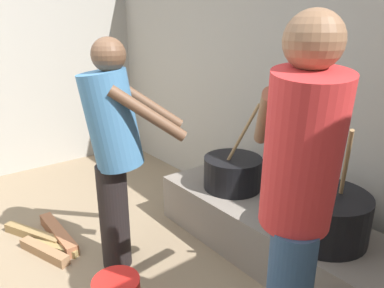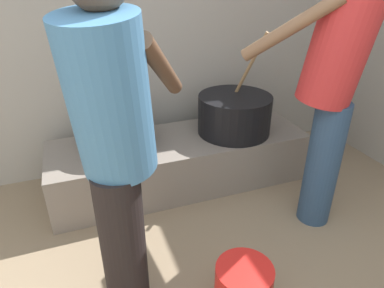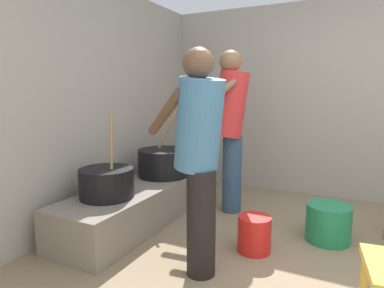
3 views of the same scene
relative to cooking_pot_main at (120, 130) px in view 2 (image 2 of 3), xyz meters
name	(u,v)px [view 2 (image 2 of 3)]	position (x,y,z in m)	size (l,w,h in m)	color
block_enclosure_rear	(80,19)	(-0.13, 0.49, 0.66)	(4.86, 0.20, 2.31)	#9E998E
hearth_ledge	(180,161)	(0.42, -0.03, -0.31)	(1.86, 0.60, 0.37)	slate
cooking_pot_main	(120,130)	(0.00, 0.00, 0.00)	(0.46, 0.46, 0.70)	black
cooking_pot_secondary	(234,114)	(0.84, -0.05, 0.02)	(0.54, 0.54, 0.74)	black
cook_in_blue_shirt	(115,140)	(-0.14, -0.93, 0.38)	(0.61, 0.72, 1.55)	black
cook_in_red_shirt	(334,75)	(1.08, -0.71, 0.46)	(0.71, 0.71, 1.67)	navy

